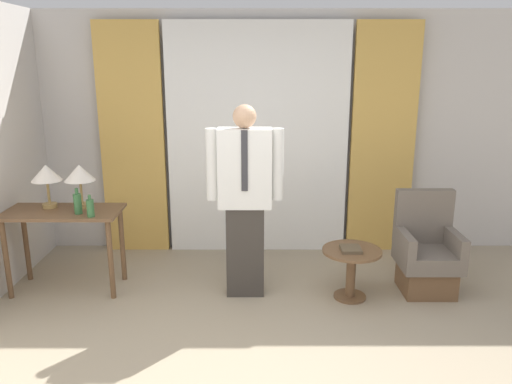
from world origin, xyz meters
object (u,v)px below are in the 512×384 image
object	(u,v)px
desk	(66,224)
armchair	(428,256)
bottle_by_lamp	(80,203)
table_lamp_left	(49,175)
bottle_near_edge	(92,208)
person	(247,195)
side_table	(353,265)
book	(353,249)
table_lamp_right	(82,175)

from	to	relation	value
desk	armchair	size ratio (longest dim) A/B	1.13
bottle_by_lamp	armchair	distance (m)	3.32
table_lamp_left	bottle_near_edge	bearing A→B (deg)	-30.98
bottle_near_edge	person	size ratio (longest dim) A/B	0.11
side_table	book	bearing A→B (deg)	-131.09
table_lamp_right	bottle_by_lamp	distance (m)	0.30
table_lamp_left	bottle_by_lamp	size ratio (longest dim) A/B	1.73
bottle_near_edge	side_table	distance (m)	2.44
desk	bottle_near_edge	world-z (taller)	bottle_near_edge
bottle_near_edge	armchair	bearing A→B (deg)	2.99
table_lamp_right	book	xyz separation A→B (m)	(2.53, -0.32, -0.62)
desk	table_lamp_left	world-z (taller)	table_lamp_left
bottle_near_edge	bottle_by_lamp	size ratio (longest dim) A/B	0.85
table_lamp_left	side_table	world-z (taller)	table_lamp_left
table_lamp_right	person	bearing A→B (deg)	-7.58
table_lamp_left	person	size ratio (longest dim) A/B	0.23
table_lamp_left	book	bearing A→B (deg)	-6.43
person	side_table	distance (m)	1.18
desk	table_lamp_right	size ratio (longest dim) A/B	2.59
bottle_near_edge	bottle_by_lamp	xyz separation A→B (m)	(-0.14, 0.09, 0.02)
bottle_near_edge	bottle_by_lamp	world-z (taller)	bottle_by_lamp
table_lamp_right	person	world-z (taller)	person
bottle_by_lamp	person	xyz separation A→B (m)	(1.54, -0.01, 0.08)
desk	side_table	xyz separation A→B (m)	(2.71, -0.20, -0.33)
desk	table_lamp_right	bearing A→B (deg)	32.97
desk	bottle_near_edge	bearing A→B (deg)	-30.02
side_table	book	world-z (taller)	book
person	armchair	world-z (taller)	person
table_lamp_left	table_lamp_right	world-z (taller)	same
bottle_near_edge	desk	bearing A→B (deg)	149.98
bottle_near_edge	armchair	size ratio (longest dim) A/B	0.21
bottle_by_lamp	book	distance (m)	2.54
armchair	side_table	xyz separation A→B (m)	(-0.75, -0.17, -0.02)
armchair	desk	bearing A→B (deg)	179.53
bottle_by_lamp	bottle_near_edge	bearing A→B (deg)	-32.84
table_lamp_right	book	bearing A→B (deg)	-7.22
desk	book	xyz separation A→B (m)	(2.69, -0.22, -0.16)
table_lamp_right	person	size ratio (longest dim) A/B	0.23
bottle_by_lamp	side_table	world-z (taller)	bottle_by_lamp
side_table	desk	bearing A→B (deg)	175.79
desk	bottle_by_lamp	world-z (taller)	bottle_by_lamp
table_lamp_left	book	world-z (taller)	table_lamp_left
table_lamp_right	armchair	xyz separation A→B (m)	(3.30, -0.13, -0.77)
person	book	world-z (taller)	person
table_lamp_left	bottle_by_lamp	world-z (taller)	table_lamp_left
table_lamp_left	bottle_near_edge	world-z (taller)	table_lamp_left
person	bottle_near_edge	bearing A→B (deg)	-176.50
bottle_near_edge	book	distance (m)	2.39
desk	person	distance (m)	1.76
table_lamp_right	bottle_by_lamp	bearing A→B (deg)	-81.25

